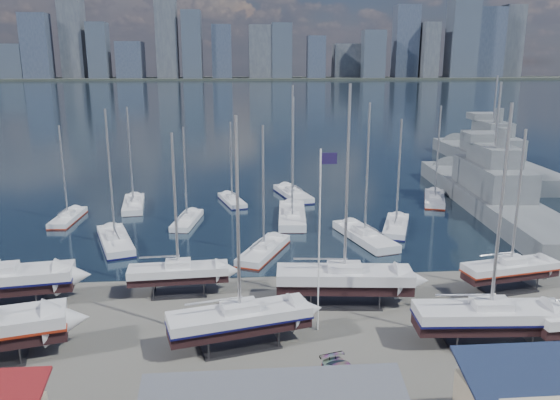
{
  "coord_description": "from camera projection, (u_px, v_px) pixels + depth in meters",
  "views": [
    {
      "loc": [
        -1.52,
        -45.84,
        18.8
      ],
      "look_at": [
        2.8,
        8.0,
        5.09
      ],
      "focal_mm": 35.0,
      "sensor_mm": 36.0,
      "label": 1
    }
  ],
  "objects": [
    {
      "name": "sailboat_cradle_4",
      "position": [
        344.0,
        279.0,
        43.13
      ],
      "size": [
        10.91,
        4.05,
        17.29
      ],
      "rotation": [
        0.0,
        0.0,
        -0.1
      ],
      "color": "#2D2D33",
      "rests_on": "ground"
    },
    {
      "name": "sailboat_cradle_6",
      "position": [
        510.0,
        269.0,
        45.72
      ],
      "size": [
        8.64,
        3.92,
        13.67
      ],
      "rotation": [
        0.0,
        0.0,
        0.2
      ],
      "color": "#2D2D33",
      "rests_on": "ground"
    },
    {
      "name": "sailboat_moored_7",
      "position": [
        292.0,
        218.0,
        66.65
      ],
      "size": [
        4.15,
        11.47,
        16.96
      ],
      "rotation": [
        0.0,
        0.0,
        1.48
      ],
      "color": "black",
      "rests_on": "water"
    },
    {
      "name": "naval_ship_west",
      "position": [
        490.0,
        159.0,
        99.16
      ],
      "size": [
        9.61,
        45.48,
        18.06
      ],
      "rotation": [
        0.0,
        0.0,
        1.52
      ],
      "color": "slate",
      "rests_on": "water"
    },
    {
      "name": "sailboat_cradle_0",
      "position": [
        0.0,
        281.0,
        42.75
      ],
      "size": [
        11.34,
        4.62,
        17.67
      ],
      "rotation": [
        0.0,
        0.0,
        0.14
      ],
      "color": "#2D2D33",
      "rests_on": "ground"
    },
    {
      "name": "sailboat_moored_2",
      "position": [
        134.0,
        205.0,
        72.27
      ],
      "size": [
        3.76,
        9.45,
        13.87
      ],
      "rotation": [
        0.0,
        0.0,
        1.7
      ],
      "color": "black",
      "rests_on": "water"
    },
    {
      "name": "sailboat_moored_4",
      "position": [
        187.0,
        221.0,
        65.17
      ],
      "size": [
        3.48,
        8.28,
        12.11
      ],
      "rotation": [
        0.0,
        0.0,
        1.41
      ],
      "color": "black",
      "rests_on": "water"
    },
    {
      "name": "sailboat_moored_1",
      "position": [
        68.0,
        218.0,
        66.32
      ],
      "size": [
        2.68,
        8.22,
        12.14
      ],
      "rotation": [
        0.0,
        0.0,
        1.52
      ],
      "color": "black",
      "rests_on": "water"
    },
    {
      "name": "far_shore",
      "position": [
        237.0,
        79.0,
        589.82
      ],
      "size": [
        1400.0,
        80.0,
        2.2
      ],
      "primitive_type": "cube",
      "color": "#2D332D",
      "rests_on": "ground"
    },
    {
      "name": "flagpole",
      "position": [
        321.0,
        228.0,
        37.59
      ],
      "size": [
        1.16,
        0.12,
        13.2
      ],
      "color": "white",
      "rests_on": "ground"
    },
    {
      "name": "sailboat_moored_9",
      "position": [
        365.0,
        238.0,
        59.0
      ],
      "size": [
        5.42,
        10.66,
        15.5
      ],
      "rotation": [
        0.0,
        0.0,
        1.83
      ],
      "color": "black",
      "rests_on": "water"
    },
    {
      "name": "skyline",
      "position": [
        229.0,
        42.0,
        573.84
      ],
      "size": [
        639.14,
        43.8,
        107.69
      ],
      "color": "#475166",
      "rests_on": "far_shore"
    },
    {
      "name": "sailboat_moored_11",
      "position": [
        434.0,
        200.0,
        75.23
      ],
      "size": [
        5.47,
        9.58,
        13.82
      ],
      "rotation": [
        0.0,
        0.0,
        1.24
      ],
      "color": "black",
      "rests_on": "water"
    },
    {
      "name": "water",
      "position": [
        238.0,
        93.0,
        338.93
      ],
      "size": [
        1400.0,
        600.0,
        0.4
      ],
      "primitive_type": "cube",
      "color": "#1B2B3F",
      "rests_on": "ground"
    },
    {
      "name": "sailboat_moored_3",
      "position": [
        115.0,
        242.0,
        57.55
      ],
      "size": [
        5.87,
        10.37,
        14.95
      ],
      "rotation": [
        0.0,
        0.0,
        1.9
      ],
      "color": "black",
      "rests_on": "water"
    },
    {
      "name": "car_d",
      "position": [
        348.0,
        382.0,
        31.83
      ],
      "size": [
        3.1,
        4.99,
        1.35
      ],
      "primitive_type": "imported",
      "rotation": [
        0.0,
        0.0,
        0.28
      ],
      "color": "gray",
      "rests_on": "ground"
    },
    {
      "name": "naval_ship_east",
      "position": [
        490.0,
        196.0,
        71.79
      ],
      "size": [
        10.15,
        43.91,
        17.92
      ],
      "rotation": [
        0.0,
        0.0,
        1.5
      ],
      "color": "slate",
      "rests_on": "water"
    },
    {
      "name": "sailboat_moored_5",
      "position": [
        232.0,
        201.0,
        74.6
      ],
      "size": [
        4.17,
        8.07,
        11.62
      ],
      "rotation": [
        0.0,
        0.0,
        1.84
      ],
      "color": "black",
      "rests_on": "water"
    },
    {
      "name": "sailboat_cradle_2",
      "position": [
        178.0,
        272.0,
        44.95
      ],
      "size": [
        8.27,
        2.79,
        13.49
      ],
      "rotation": [
        0.0,
        0.0,
        0.06
      ],
      "color": "#2D2D33",
      "rests_on": "ground"
    },
    {
      "name": "sailboat_cradle_3",
      "position": [
        240.0,
        319.0,
        36.59
      ],
      "size": [
        10.03,
        5.02,
        15.64
      ],
      "rotation": [
        0.0,
        0.0,
        0.25
      ],
      "color": "#2D2D33",
      "rests_on": "ground"
    },
    {
      "name": "ground",
      "position": [
        261.0,
        330.0,
        39.37
      ],
      "size": [
        1400.0,
        1400.0,
        0.0
      ],
      "primitive_type": "plane",
      "color": "#605E59",
      "rests_on": "ground"
    },
    {
      "name": "sailboat_moored_10",
      "position": [
        396.0,
        227.0,
        62.79
      ],
      "size": [
        5.39,
        9.21,
        13.3
      ],
      "rotation": [
        0.0,
        0.0,
        1.22
      ],
      "color": "black",
      "rests_on": "water"
    },
    {
      "name": "sailboat_cradle_5",
      "position": [
        490.0,
        317.0,
        36.82
      ],
      "size": [
        10.31,
        3.42,
        16.39
      ],
      "rotation": [
        0.0,
        0.0,
        -0.06
      ],
      "color": "#2D2D33",
      "rests_on": "ground"
    },
    {
      "name": "sailboat_moored_8",
      "position": [
        293.0,
        195.0,
        77.95
      ],
      "size": [
        5.07,
        10.31,
        14.85
      ],
      "rotation": [
        0.0,
        0.0,
        1.81
      ],
      "color": "black",
      "rests_on": "water"
    },
    {
      "name": "sailboat_moored_6",
      "position": [
        264.0,
        252.0,
        54.74
      ],
      "size": [
        6.06,
        9.32,
        13.57
      ],
      "rotation": [
        0.0,
        0.0,
        1.15
      ],
      "color": "black",
      "rests_on": "water"
    }
  ]
}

